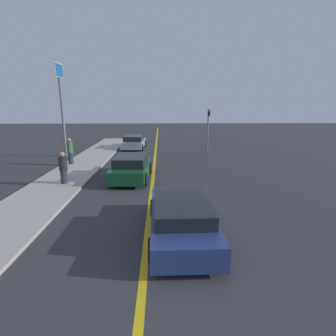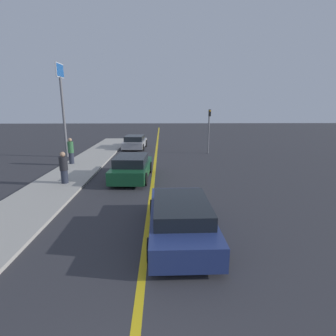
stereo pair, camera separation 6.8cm
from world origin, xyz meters
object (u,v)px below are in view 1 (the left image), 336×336
(pedestrian_near_curb, at_px, (63,168))
(traffic_light, at_px, (208,127))
(car_far_distant, at_px, (134,142))
(pedestrian_mid_group, at_px, (70,151))
(car_ahead_center, at_px, (131,167))
(car_near_right_lane, at_px, (181,218))
(roadside_sign, at_px, (61,93))

(pedestrian_near_curb, relative_size, traffic_light, 0.44)
(car_far_distant, xyz_separation_m, traffic_light, (6.61, -2.94, 1.70))
(pedestrian_mid_group, distance_m, traffic_light, 11.22)
(car_far_distant, bearing_deg, car_ahead_center, -82.39)
(car_near_right_lane, distance_m, car_ahead_center, 7.14)
(car_near_right_lane, height_order, car_far_distant, car_far_distant)
(roadside_sign, bearing_deg, car_ahead_center, -48.13)
(pedestrian_near_curb, xyz_separation_m, traffic_light, (9.05, 9.05, 1.37))
(pedestrian_near_curb, bearing_deg, roadside_sign, 108.47)
(pedestrian_near_curb, bearing_deg, car_far_distant, 78.46)
(pedestrian_near_curb, bearing_deg, traffic_light, 44.98)
(car_far_distant, bearing_deg, traffic_light, -21.16)
(car_near_right_lane, bearing_deg, car_far_distant, 99.53)
(car_far_distant, xyz_separation_m, roadside_sign, (-5.08, -4.11, 4.35))
(car_ahead_center, xyz_separation_m, pedestrian_mid_group, (-4.56, 3.51, 0.36))
(car_ahead_center, relative_size, traffic_light, 1.19)
(car_ahead_center, height_order, pedestrian_near_curb, pedestrian_near_curb)
(car_far_distant, bearing_deg, roadside_sign, -138.16)
(pedestrian_near_curb, xyz_separation_m, pedestrian_mid_group, (-1.21, 4.71, 0.07))
(traffic_light, bearing_deg, pedestrian_mid_group, -157.10)
(pedestrian_near_curb, height_order, roadside_sign, roadside_sign)
(car_ahead_center, distance_m, roadside_sign, 9.94)
(car_ahead_center, xyz_separation_m, roadside_sign, (-5.98, 6.67, 4.30))
(traffic_light, bearing_deg, car_far_distant, 156.00)
(traffic_light, distance_m, roadside_sign, 12.04)
(car_near_right_lane, height_order, roadside_sign, roadside_sign)
(car_far_distant, height_order, pedestrian_mid_group, pedestrian_mid_group)
(car_ahead_center, height_order, roadside_sign, roadside_sign)
(traffic_light, relative_size, roadside_sign, 0.52)
(car_far_distant, xyz_separation_m, pedestrian_near_curb, (-2.45, -11.99, 0.33))
(car_near_right_lane, bearing_deg, car_ahead_center, 107.91)
(car_near_right_lane, distance_m, traffic_light, 15.10)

